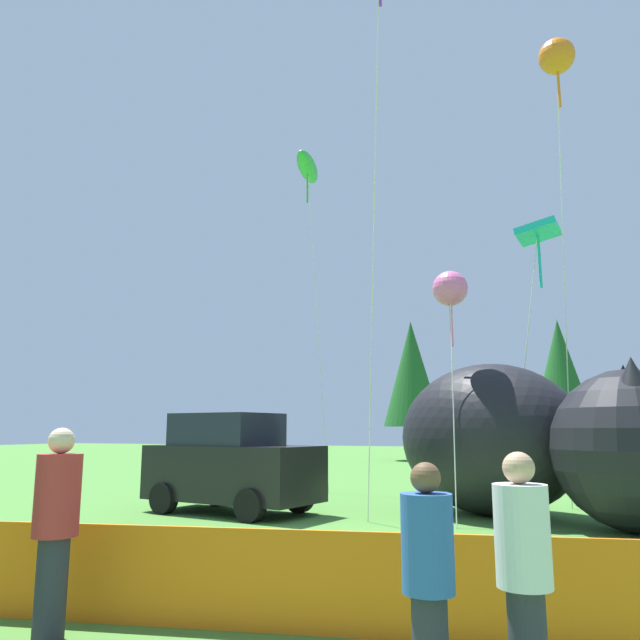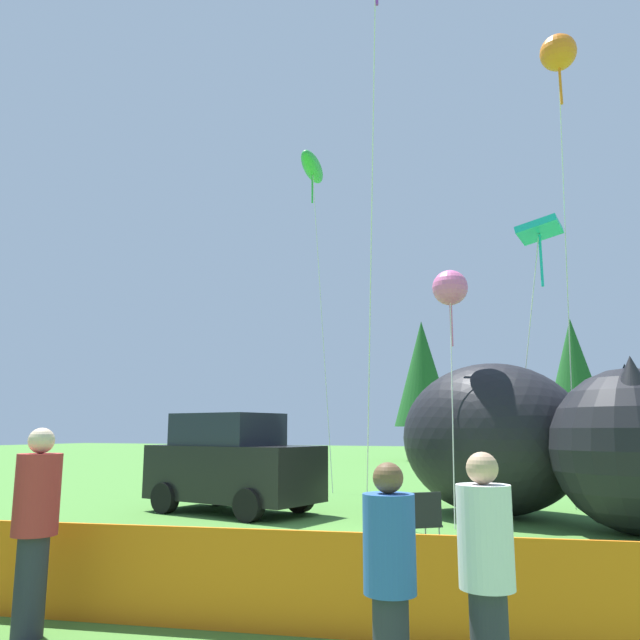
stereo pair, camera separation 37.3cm
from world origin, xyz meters
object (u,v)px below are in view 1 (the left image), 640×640
(inflatable_cat, at_px, (531,445))
(spectator_in_red_shirt, at_px, (428,575))
(kite_teal_diamond, at_px, (538,236))
(parked_car, at_px, (231,464))
(spectator_in_blue_shirt, at_px, (524,569))
(kite_green_fish, at_px, (308,168))
(folding_chair, at_px, (428,518))
(spectator_in_black_shirt, at_px, (56,522))
(kite_pink_octopus, at_px, (450,289))
(kite_orange_flower, at_px, (557,59))

(inflatable_cat, distance_m, spectator_in_red_shirt, 9.65)
(kite_teal_diamond, bearing_deg, parked_car, -165.92)
(spectator_in_blue_shirt, xyz_separation_m, kite_green_fish, (-7.44, 14.42, 9.91))
(folding_chair, xyz_separation_m, spectator_in_black_shirt, (-2.37, -5.13, 0.50))
(kite_pink_octopus, height_order, kite_teal_diamond, kite_teal_diamond)
(spectator_in_red_shirt, xyz_separation_m, kite_orange_flower, (1.32, 10.17, 9.57))
(kite_orange_flower, relative_size, kite_green_fish, 0.97)
(spectator_in_blue_shirt, bearing_deg, kite_teal_diamond, 89.69)
(parked_car, relative_size, folding_chair, 4.63)
(folding_chair, bearing_deg, kite_pink_octopus, -36.73)
(parked_car, xyz_separation_m, spectator_in_blue_shirt, (6.73, -8.18, -0.16))
(kite_pink_octopus, xyz_separation_m, kite_orange_flower, (2.55, 0.90, 5.55))
(spectator_in_blue_shirt, distance_m, kite_teal_diamond, 11.18)
(inflatable_cat, bearing_deg, kite_orange_flower, 56.86)
(folding_chair, xyz_separation_m, spectator_in_red_shirt, (1.09, -5.44, 0.38))
(spectator_in_black_shirt, height_order, kite_pink_octopus, kite_pink_octopus)
(spectator_in_blue_shirt, relative_size, kite_teal_diamond, 0.26)
(kite_orange_flower, bearing_deg, kite_teal_diamond, -174.97)
(folding_chair, distance_m, spectator_in_red_shirt, 5.56)
(parked_car, xyz_separation_m, kite_orange_flower, (7.45, 1.76, 9.38))
(spectator_in_blue_shirt, xyz_separation_m, kite_orange_flower, (0.73, 9.94, 9.53))
(inflatable_cat, xyz_separation_m, spectator_in_red_shirt, (-0.28, -9.62, -0.64))
(inflatable_cat, relative_size, kite_orange_flower, 0.63)
(spectator_in_blue_shirt, xyz_separation_m, spectator_in_black_shirt, (-4.06, 0.07, 0.09))
(inflatable_cat, relative_size, kite_teal_diamond, 1.06)
(folding_chair, distance_m, kite_orange_flower, 11.28)
(parked_car, distance_m, inflatable_cat, 6.54)
(spectator_in_red_shirt, relative_size, kite_pink_octopus, 0.30)
(folding_chair, bearing_deg, kite_orange_flower, -65.79)
(folding_chair, relative_size, kite_pink_octopus, 0.17)
(kite_orange_flower, bearing_deg, spectator_in_blue_shirt, -94.18)
(parked_car, xyz_separation_m, kite_teal_diamond, (6.78, 1.70, 5.08))
(spectator_in_black_shirt, height_order, kite_orange_flower, kite_orange_flower)
(folding_chair, relative_size, kite_teal_diamond, 0.14)
(spectator_in_red_shirt, distance_m, kite_pink_octopus, 10.18)
(kite_teal_diamond, bearing_deg, inflatable_cat, -127.11)
(folding_chair, height_order, kite_pink_octopus, kite_pink_octopus)
(parked_car, height_order, spectator_in_black_shirt, parked_car)
(inflatable_cat, distance_m, kite_orange_flower, 9.01)
(inflatable_cat, height_order, kite_pink_octopus, kite_pink_octopus)
(spectator_in_blue_shirt, distance_m, spectator_in_red_shirt, 0.64)
(kite_orange_flower, bearing_deg, spectator_in_red_shirt, -97.41)
(inflatable_cat, height_order, spectator_in_red_shirt, inflatable_cat)
(spectator_in_black_shirt, distance_m, kite_green_fish, 17.72)
(spectator_in_black_shirt, relative_size, kite_green_fish, 0.16)
(spectator_in_blue_shirt, bearing_deg, kite_orange_flower, 85.82)
(parked_car, distance_m, spectator_in_red_shirt, 10.41)
(kite_pink_octopus, xyz_separation_m, kite_green_fish, (-5.61, 5.38, 5.93))
(spectator_in_red_shirt, bearing_deg, spectator_in_black_shirt, 174.93)
(inflatable_cat, bearing_deg, spectator_in_red_shirt, -62.59)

